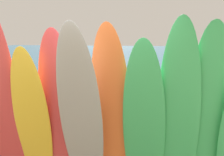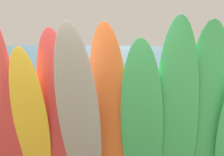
# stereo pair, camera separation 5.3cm
# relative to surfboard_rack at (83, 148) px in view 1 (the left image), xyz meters

# --- Properties ---
(ground) EXTENTS (60.00, 60.00, 0.00)m
(ground) POSITION_rel_surfboard_rack_xyz_m (0.00, 14.00, -0.53)
(ground) COLOR tan
(ocean_water) EXTENTS (60.00, 40.00, 0.02)m
(ocean_water) POSITION_rel_surfboard_rack_xyz_m (0.00, 30.94, -0.52)
(ocean_water) COLOR #235B7F
(ocean_water) RESTS_ON ground
(surfboard_rack) EXTENTS (4.58, 0.07, 0.64)m
(surfboard_rack) POSITION_rel_surfboard_rack_xyz_m (0.00, 0.00, 0.00)
(surfboard_rack) COLOR brown
(surfboard_rack) RESTS_ON ground
(surfboard_red_3) EXTENTS (0.61, 0.72, 2.71)m
(surfboard_red_3) POSITION_rel_surfboard_rack_xyz_m (-0.93, -0.60, 0.82)
(surfboard_red_3) COLOR #D13D42
(surfboard_red_3) RESTS_ON ground
(surfboard_yellow_4) EXTENTS (0.53, 0.67, 2.10)m
(surfboard_yellow_4) POSITION_rel_surfboard_rack_xyz_m (-0.52, -0.52, 0.52)
(surfboard_yellow_4) COLOR yellow
(surfboard_yellow_4) RESTS_ON ground
(surfboard_red_5) EXTENTS (0.54, 0.48, 2.31)m
(surfboard_red_5) POSITION_rel_surfboard_rack_xyz_m (-0.19, -0.43, 0.63)
(surfboard_red_5) COLOR #D13D42
(surfboard_red_5) RESTS_ON ground
(surfboard_grey_6) EXTENTS (0.58, 0.75, 2.38)m
(surfboard_grey_6) POSITION_rel_surfboard_rack_xyz_m (0.16, -0.61, 0.66)
(surfboard_grey_6) COLOR #999EA3
(surfboard_grey_6) RESTS_ON ground
(surfboard_orange_7) EXTENTS (0.57, 0.54, 2.37)m
(surfboard_orange_7) POSITION_rel_surfboard_rack_xyz_m (0.52, -0.46, 0.65)
(surfboard_orange_7) COLOR orange
(surfboard_orange_7) RESTS_ON ground
(surfboard_green_8) EXTENTS (0.54, 0.57, 2.20)m
(surfboard_green_8) POSITION_rel_surfboard_rack_xyz_m (0.93, -0.53, 0.57)
(surfboard_green_8) COLOR #38B266
(surfboard_green_8) RESTS_ON ground
(surfboard_green_9) EXTENTS (0.51, 0.53, 2.43)m
(surfboard_green_9) POSITION_rel_surfboard_rack_xyz_m (1.34, -0.52, 0.69)
(surfboard_green_9) COLOR #38B266
(surfboard_green_9) RESTS_ON ground
(surfboard_green_10) EXTENTS (0.52, 0.50, 2.39)m
(surfboard_green_10) POSITION_rel_surfboard_rack_xyz_m (1.68, -0.46, 0.66)
(surfboard_green_10) COLOR #38B266
(surfboard_green_10) RESTS_ON ground
(beachgoer_by_water) EXTENTS (0.62, 0.32, 1.67)m
(beachgoer_by_water) POSITION_rel_surfboard_rack_xyz_m (2.19, 5.82, 0.43)
(beachgoer_by_water) COLOR tan
(beachgoer_by_water) RESTS_ON ground
(distant_boat) EXTENTS (5.04, 2.27, 0.40)m
(distant_boat) POSITION_rel_surfboard_rack_xyz_m (4.32, 17.25, -0.35)
(distant_boat) COLOR #4C515B
(distant_boat) RESTS_ON ground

